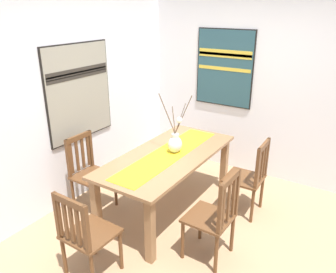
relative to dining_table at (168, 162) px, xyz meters
name	(u,v)px	position (x,y,z in m)	size (l,w,h in m)	color
ground_plane	(204,241)	(-0.29, -0.65, -0.65)	(6.40, 6.40, 0.03)	#A37F5B
wall_back	(71,93)	(-0.29, 1.21, 0.72)	(6.40, 0.12, 2.70)	silver
wall_side	(271,83)	(1.57, -0.65, 0.72)	(0.12, 6.40, 2.70)	silver
dining_table	(168,162)	(0.00, 0.00, 0.00)	(1.87, 0.85, 0.74)	#8E6642
table_runner	(168,154)	(0.00, 0.00, 0.11)	(1.72, 0.36, 0.01)	gold
centerpiece_vase	(175,142)	(0.09, -0.04, 0.23)	(0.25, 0.35, 0.68)	silver
chair_0	(85,234)	(-1.32, 0.01, -0.16)	(0.43, 0.43, 0.89)	brown
chair_1	(214,216)	(-0.47, -0.83, -0.15)	(0.43, 0.43, 0.94)	brown
chair_2	(249,177)	(0.47, -0.83, -0.16)	(0.43, 0.43, 0.93)	brown
chair_3	(89,172)	(-0.46, 0.83, -0.15)	(0.42, 0.42, 0.92)	brown
painting_on_back_wall	(79,92)	(-0.21, 1.14, 0.73)	(1.00, 0.05, 1.16)	black
painting_on_side_wall	(225,68)	(1.51, 0.01, 0.87)	(0.05, 0.85, 1.09)	black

